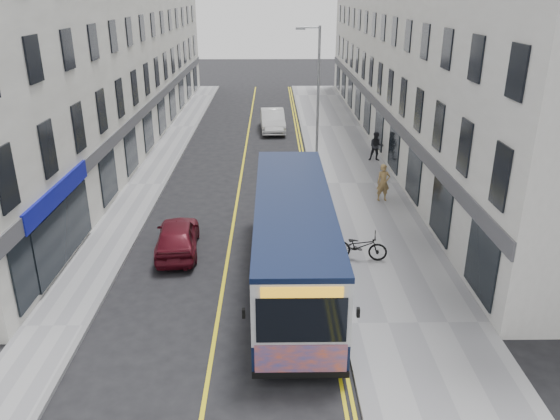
{
  "coord_description": "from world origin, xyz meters",
  "views": [
    {
      "loc": [
        1.76,
        -15.51,
        9.66
      ],
      "look_at": [
        2.05,
        4.49,
        1.6
      ],
      "focal_mm": 35.0,
      "sensor_mm": 36.0,
      "label": 1
    }
  ],
  "objects_px": {
    "bicycle": "(360,246)",
    "pedestrian_near": "(383,183)",
    "car_white": "(273,120)",
    "city_bus": "(293,237)",
    "car_maroon": "(177,236)",
    "pedestrian_far": "(376,146)",
    "streetlamp": "(317,96)"
  },
  "relations": [
    {
      "from": "bicycle",
      "to": "pedestrian_near",
      "type": "distance_m",
      "value": 6.63
    },
    {
      "from": "pedestrian_near",
      "to": "car_white",
      "type": "distance_m",
      "value": 15.72
    },
    {
      "from": "city_bus",
      "to": "car_maroon",
      "type": "relative_size",
      "value": 2.79
    },
    {
      "from": "bicycle",
      "to": "pedestrian_far",
      "type": "relative_size",
      "value": 1.19
    },
    {
      "from": "bicycle",
      "to": "car_maroon",
      "type": "xyz_separation_m",
      "value": [
        -7.06,
        0.95,
        0.01
      ]
    },
    {
      "from": "city_bus",
      "to": "car_white",
      "type": "bearing_deg",
      "value": 91.68
    },
    {
      "from": "pedestrian_near",
      "to": "car_maroon",
      "type": "bearing_deg",
      "value": -157.15
    },
    {
      "from": "city_bus",
      "to": "bicycle",
      "type": "bearing_deg",
      "value": 30.75
    },
    {
      "from": "streetlamp",
      "to": "pedestrian_near",
      "type": "height_order",
      "value": "streetlamp"
    },
    {
      "from": "bicycle",
      "to": "car_white",
      "type": "distance_m",
      "value": 21.32
    },
    {
      "from": "bicycle",
      "to": "car_maroon",
      "type": "relative_size",
      "value": 0.52
    },
    {
      "from": "streetlamp",
      "to": "car_white",
      "type": "distance_m",
      "value": 11.05
    },
    {
      "from": "bicycle",
      "to": "car_white",
      "type": "xyz_separation_m",
      "value": [
        -3.26,
        21.07,
        0.12
      ]
    },
    {
      "from": "streetlamp",
      "to": "car_maroon",
      "type": "relative_size",
      "value": 2.0
    },
    {
      "from": "pedestrian_far",
      "to": "city_bus",
      "type": "bearing_deg",
      "value": -105.15
    },
    {
      "from": "pedestrian_far",
      "to": "bicycle",
      "type": "bearing_deg",
      "value": -97.07
    },
    {
      "from": "pedestrian_far",
      "to": "car_white",
      "type": "height_order",
      "value": "pedestrian_far"
    },
    {
      "from": "streetlamp",
      "to": "car_maroon",
      "type": "xyz_separation_m",
      "value": [
        -6.17,
        -9.94,
        -3.7
      ]
    },
    {
      "from": "streetlamp",
      "to": "city_bus",
      "type": "relative_size",
      "value": 0.72
    },
    {
      "from": "city_bus",
      "to": "car_white",
      "type": "height_order",
      "value": "city_bus"
    },
    {
      "from": "city_bus",
      "to": "car_white",
      "type": "distance_m",
      "value": 22.64
    },
    {
      "from": "streetlamp",
      "to": "bicycle",
      "type": "bearing_deg",
      "value": -85.35
    },
    {
      "from": "car_white",
      "to": "city_bus",
      "type": "bearing_deg",
      "value": -91.21
    },
    {
      "from": "car_white",
      "to": "car_maroon",
      "type": "distance_m",
      "value": 20.47
    },
    {
      "from": "streetlamp",
      "to": "pedestrian_near",
      "type": "xyz_separation_m",
      "value": [
        2.97,
        -4.6,
        -3.35
      ]
    },
    {
      "from": "car_maroon",
      "to": "streetlamp",
      "type": "bearing_deg",
      "value": -126.76
    },
    {
      "from": "pedestrian_far",
      "to": "car_maroon",
      "type": "bearing_deg",
      "value": -124.0
    },
    {
      "from": "city_bus",
      "to": "pedestrian_far",
      "type": "distance_m",
      "value": 15.58
    },
    {
      "from": "car_maroon",
      "to": "pedestrian_near",
      "type": "bearing_deg",
      "value": -154.64
    },
    {
      "from": "city_bus",
      "to": "car_maroon",
      "type": "height_order",
      "value": "city_bus"
    },
    {
      "from": "streetlamp",
      "to": "car_white",
      "type": "xyz_separation_m",
      "value": [
        -2.37,
        10.18,
        -3.59
      ]
    },
    {
      "from": "car_maroon",
      "to": "pedestrian_far",
      "type": "bearing_deg",
      "value": -134.62
    }
  ]
}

